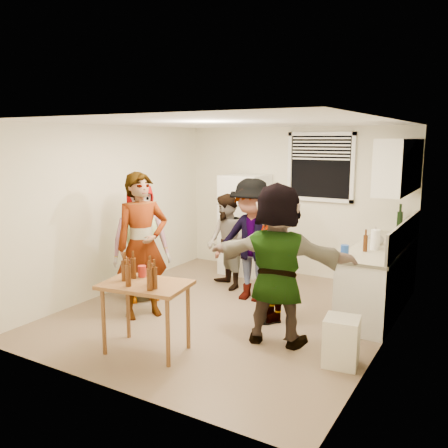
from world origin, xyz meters
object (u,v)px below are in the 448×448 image
Objects in this scene: kettle at (378,245)px; red_cup at (142,277)px; guest_back_left at (227,288)px; guest_orange at (276,341)px; guest_black at (271,319)px; guest_grey at (143,298)px; beer_bottle_counter at (365,251)px; refrigerator at (245,224)px; wine_bottle at (399,234)px; guest_stripe at (145,315)px; beer_bottle_table at (125,281)px; guest_back_right at (251,299)px; trash_bin at (341,342)px; blue_cup at (344,256)px; serving_table at (147,351)px.

red_cup is (-2.02, -2.45, -0.12)m from kettle.
guest_back_left is 2.09m from guest_orange.
kettle is 0.13× the size of guest_black.
red_cup is at bearing -99.10° from guest_grey.
beer_bottle_counter reaches higher than guest_black.
refrigerator is 3.05m from guest_orange.
wine_bottle is 2.74m from guest_back_left.
wine_bottle is at bearing 106.08° from guest_black.
kettle is at bearing -16.79° from refrigerator.
guest_stripe is at bearing -107.22° from guest_black.
wine_bottle is 3.99m from red_cup.
beer_bottle_table reaches higher than guest_back_right.
beer_bottle_table is at bearing -159.31° from trash_bin.
red_cup is at bearing -122.13° from wine_bottle.
kettle is 3.25m from guest_stripe.
blue_cup is 0.09× the size of guest_back_left.
guest_stripe is (-2.51, -1.32, -0.90)m from beer_bottle_counter.
guest_orange is at bearing -53.73° from guest_back_right.
kettle reaches higher than beer_bottle_table.
guest_grey is 0.96× the size of guest_back_right.
guest_back_right is (1.40, 0.76, 0.00)m from guest_grey.
trash_bin is 1.42m from guest_black.
serving_table is 2.42m from guest_back_left.
guest_grey is 1.59m from guest_back_right.
guest_back_right reaches higher than guest_back_left.
beer_bottle_table reaches higher than guest_black.
guest_back_right reaches higher than guest_orange.
guest_grey is at bearing -165.16° from beer_bottle_counter.
refrigerator reaches higher than guest_black.
red_cup reaches higher than serving_table.
guest_back_left reaches higher than guest_stripe.
wine_bottle is 0.21× the size of guest_black.
refrigerator is at bearing 95.33° from beer_bottle_table.
guest_grey is 1.98m from guest_black.
red_cup is at bearing -138.12° from blue_cup.
red_cup is at bearing -78.08° from guest_black.
blue_cup is at bearing 106.25° from trash_bin.
blue_cup is 1.25m from trash_bin.
red_cup is 1.70m from guest_orange.
refrigerator is 5.08× the size of wine_bottle.
trash_bin is 0.55× the size of serving_table.
serving_table is 0.52× the size of guest_back_right.
beer_bottle_counter is at bearing -27.06° from refrigerator.
guest_back_right is at bearing 78.36° from beer_bottle_table.
refrigerator reaches higher than guest_back_right.
guest_stripe is (0.48, -0.53, 0.00)m from guest_grey.
red_cup reaches higher than guest_back_left.
trash_bin is at bearing -45.91° from refrigerator.
blue_cup reaches higher than guest_orange.
beer_bottle_counter is (-0.05, -0.48, 0.00)m from kettle.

